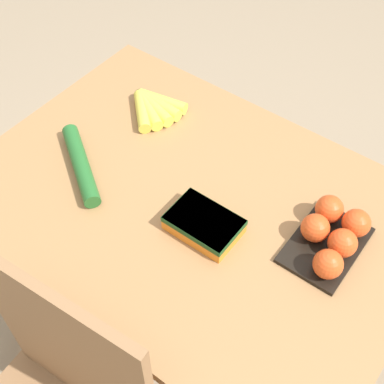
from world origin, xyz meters
name	(u,v)px	position (x,y,z in m)	size (l,w,h in m)	color
ground_plane	(192,332)	(0.00, 0.00, 0.00)	(12.00, 12.00, 0.00)	gray
dining_table	(192,229)	(0.00, 0.00, 0.60)	(1.07, 0.76, 0.72)	#9E7044
banana_bunch	(153,107)	(0.27, -0.19, 0.74)	(0.16, 0.15, 0.03)	brown
tomato_pack	(333,235)	(-0.32, -0.08, 0.76)	(0.14, 0.21, 0.07)	black
carrot_bag	(204,223)	(-0.07, 0.05, 0.74)	(0.16, 0.11, 0.04)	orange
cucumber_near	(81,164)	(0.28, 0.09, 0.74)	(0.24, 0.17, 0.04)	#236028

